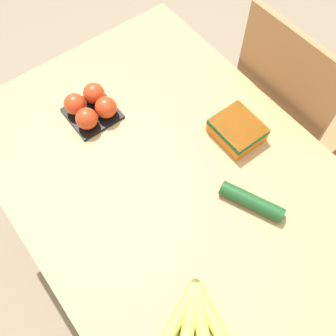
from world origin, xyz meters
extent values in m
plane|color=gray|center=(0.00, 0.00, 0.00)|extent=(12.00, 12.00, 0.00)
cube|color=tan|center=(0.00, 0.00, 0.74)|extent=(1.22, 0.88, 0.03)
cylinder|color=tan|center=(-0.55, -0.38, 0.36)|extent=(0.06, 0.06, 0.73)
cylinder|color=tan|center=(-0.55, 0.38, 0.36)|extent=(0.06, 0.06, 0.73)
cube|color=#A87547|center=(-0.02, 0.67, 0.46)|extent=(0.43, 0.41, 0.03)
cube|color=#A87547|center=(-0.01, 0.48, 0.74)|extent=(0.39, 0.03, 0.53)
cylinder|color=#A87547|center=(0.16, 0.85, 0.22)|extent=(0.04, 0.04, 0.45)
cylinder|color=#A87547|center=(-0.20, 0.84, 0.22)|extent=(0.04, 0.04, 0.45)
cylinder|color=#A87547|center=(0.17, 0.51, 0.22)|extent=(0.04, 0.04, 0.45)
cylinder|color=#A87547|center=(-0.19, 0.50, 0.22)|extent=(0.04, 0.04, 0.45)
sphere|color=brown|center=(0.30, -0.15, 0.77)|extent=(0.03, 0.03, 0.03)
cylinder|color=#CCC651|center=(0.33, -0.22, 0.77)|extent=(0.09, 0.16, 0.03)
cylinder|color=#CCC651|center=(0.36, -0.20, 0.77)|extent=(0.13, 0.14, 0.03)
cylinder|color=#CCC651|center=(0.37, -0.19, 0.77)|extent=(0.15, 0.11, 0.03)
cylinder|color=#CCC651|center=(0.38, -0.16, 0.77)|extent=(0.16, 0.07, 0.03)
cube|color=black|center=(-0.32, -0.06, 0.76)|extent=(0.15, 0.15, 0.01)
sphere|color=red|center=(-0.35, -0.10, 0.80)|extent=(0.07, 0.07, 0.07)
sphere|color=red|center=(-0.28, -0.10, 0.80)|extent=(0.07, 0.07, 0.07)
sphere|color=red|center=(-0.35, -0.03, 0.80)|extent=(0.07, 0.07, 0.07)
sphere|color=red|center=(-0.28, -0.03, 0.80)|extent=(0.07, 0.07, 0.07)
cube|color=orange|center=(0.02, 0.25, 0.78)|extent=(0.14, 0.13, 0.05)
cube|color=#145123|center=(0.02, 0.25, 0.80)|extent=(0.15, 0.13, 0.02)
cylinder|color=#1E5123|center=(0.22, 0.12, 0.78)|extent=(0.19, 0.11, 0.04)
camera|label=1|loc=(0.44, -0.34, 1.78)|focal=42.00mm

